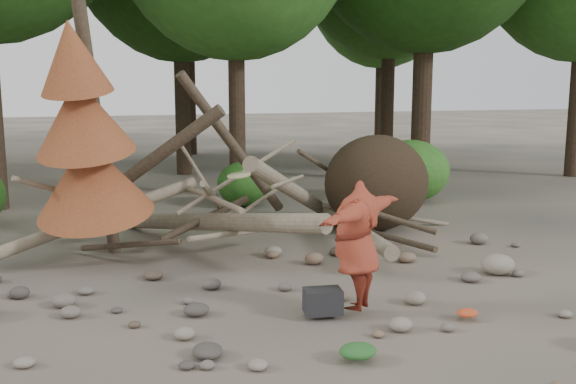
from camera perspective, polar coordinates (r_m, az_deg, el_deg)
name	(u,v)px	position (r m, az deg, el deg)	size (l,w,h in m)	color
ground	(352,312)	(8.68, 5.71, -10.57)	(120.00, 120.00, 0.00)	#514C44
deadfall_pile	(352,187)	(13.01, 5.73, 0.48)	(8.55, 5.24, 3.30)	#332619
dead_conifer	(86,140)	(10.75, -17.54, 4.46)	(2.06, 2.16, 4.35)	#4C3F30
bush_mid	(245,184)	(15.94, -3.82, 0.73)	(1.40, 1.40, 1.12)	#2B631C
bush_right	(410,171)	(16.84, 10.81, 1.87)	(2.00, 2.00, 1.60)	#357624
frisbee_thrower	(357,245)	(8.35, 6.13, -4.71)	(2.74, 1.73, 1.88)	maroon
backpack	(323,306)	(8.41, 3.11, -10.05)	(0.48, 0.32, 0.32)	black
cloth_green	(358,355)	(7.19, 6.23, -14.24)	(0.42, 0.35, 0.16)	#265C25
cloth_orange	(467,317)	(8.63, 15.65, -10.62)	(0.28, 0.23, 0.10)	#BE4220
boulder_mid_right	(498,264)	(10.77, 18.14, -6.12)	(0.54, 0.49, 0.32)	gray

